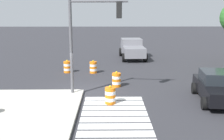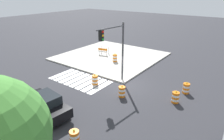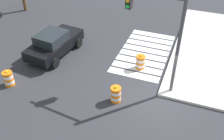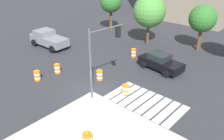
# 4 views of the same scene
# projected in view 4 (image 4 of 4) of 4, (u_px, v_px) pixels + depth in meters

# --- Properties ---
(ground_plane) EXTENTS (120.00, 120.00, 0.00)m
(ground_plane) POSITION_uv_depth(u_px,v_px,m) (92.00, 93.00, 19.61)
(ground_plane) COLOR #2D2D33
(crosswalk_stripes) EXTENTS (5.85, 3.20, 0.02)m
(crosswalk_stripes) POSITION_uv_depth(u_px,v_px,m) (145.00, 102.00, 18.43)
(crosswalk_stripes) COLOR silver
(crosswalk_stripes) RESTS_ON ground
(sports_car) EXTENTS (4.47, 2.49, 1.63)m
(sports_car) POSITION_uv_depth(u_px,v_px,m) (160.00, 62.00, 23.13)
(sports_car) COLOR black
(sports_car) RESTS_ON ground
(pickup_truck) EXTENTS (5.23, 2.52, 1.92)m
(pickup_truck) POSITION_uv_depth(u_px,v_px,m) (48.00, 39.00, 28.70)
(pickup_truck) COLOR slate
(pickup_truck) RESTS_ON ground
(traffic_barrel_near_corner) EXTENTS (0.56, 0.56, 1.02)m
(traffic_barrel_near_corner) POSITION_uv_depth(u_px,v_px,m) (57.00, 69.00, 22.62)
(traffic_barrel_near_corner) COLOR orange
(traffic_barrel_near_corner) RESTS_ON ground
(traffic_barrel_crosswalk_end) EXTENTS (0.56, 0.56, 1.02)m
(traffic_barrel_crosswalk_end) POSITION_uv_depth(u_px,v_px,m) (37.00, 76.00, 21.36)
(traffic_barrel_crosswalk_end) COLOR orange
(traffic_barrel_crosswalk_end) RESTS_ON ground
(traffic_barrel_median_near) EXTENTS (0.56, 0.56, 1.02)m
(traffic_barrel_median_near) POSITION_uv_depth(u_px,v_px,m) (126.00, 90.00, 19.17)
(traffic_barrel_median_near) COLOR orange
(traffic_barrel_median_near) RESTS_ON ground
(traffic_barrel_median_far) EXTENTS (0.56, 0.56, 1.02)m
(traffic_barrel_median_far) POSITION_uv_depth(u_px,v_px,m) (133.00, 53.00, 26.09)
(traffic_barrel_median_far) COLOR orange
(traffic_barrel_median_far) RESTS_ON ground
(traffic_barrel_far_curb) EXTENTS (0.56, 0.56, 1.02)m
(traffic_barrel_far_curb) POSITION_uv_depth(u_px,v_px,m) (100.00, 75.00, 21.43)
(traffic_barrel_far_curb) COLOR orange
(traffic_barrel_far_curb) RESTS_ON ground
(traffic_barrel_on_sidewalk) EXTENTS (0.56, 0.56, 1.02)m
(traffic_barrel_on_sidewalk) POSITION_uv_depth(u_px,v_px,m) (87.00, 140.00, 13.90)
(traffic_barrel_on_sidewalk) COLOR orange
(traffic_barrel_on_sidewalk) RESTS_ON sidewalk_corner
(traffic_light_pole) EXTENTS (0.60, 3.28, 5.50)m
(traffic_light_pole) POSITION_uv_depth(u_px,v_px,m) (102.00, 49.00, 17.79)
(traffic_light_pole) COLOR #4C4C51
(traffic_light_pole) RESTS_ON sidewalk_corner
(street_tree_streetside_near) EXTENTS (2.93, 2.93, 5.60)m
(street_tree_streetside_near) POSITION_uv_depth(u_px,v_px,m) (111.00, 2.00, 32.77)
(street_tree_streetside_near) COLOR brown
(street_tree_streetside_near) RESTS_ON ground
(street_tree_streetside_mid) EXTENTS (3.00, 3.00, 5.23)m
(street_tree_streetside_mid) POSITION_uv_depth(u_px,v_px,m) (203.00, 19.00, 26.31)
(street_tree_streetside_mid) COLOR brown
(street_tree_streetside_mid) RESTS_ON ground
(street_tree_streetside_far) EXTENTS (3.80, 3.80, 5.97)m
(street_tree_streetside_far) POSITION_uv_depth(u_px,v_px,m) (149.00, 11.00, 27.97)
(street_tree_streetside_far) COLOR brown
(street_tree_streetside_far) RESTS_ON ground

